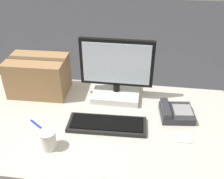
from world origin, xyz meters
TOP-DOWN VIEW (x-y plane):
  - office_desk at (0.00, 0.00)m, footprint 1.80×0.90m
  - monitor at (0.17, 0.28)m, footprint 0.46×0.25m
  - keyboard at (0.16, -0.04)m, footprint 0.45×0.18m
  - desk_phone at (0.55, 0.12)m, footprint 0.21×0.21m
  - paper_cup_right at (-0.11, -0.24)m, footprint 0.09×0.09m
  - cardboard_box at (-0.35, 0.26)m, footprint 0.39×0.26m
  - pen_marker at (-0.24, -0.09)m, footprint 0.12×0.09m
  - sticky_note_pad at (0.59, -0.07)m, footprint 0.08×0.08m

SIDE VIEW (x-z plane):
  - office_desk at x=0.00m, z-range 0.00..0.72m
  - sticky_note_pad at x=0.59m, z-range 0.72..0.73m
  - pen_marker at x=-0.24m, z-range 0.72..0.73m
  - keyboard at x=0.16m, z-range 0.72..0.75m
  - desk_phone at x=0.55m, z-range 0.71..0.78m
  - paper_cup_right at x=-0.11m, z-range 0.72..0.83m
  - cardboard_box at x=-0.35m, z-range 0.72..0.97m
  - monitor at x=0.17m, z-range 0.67..1.08m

